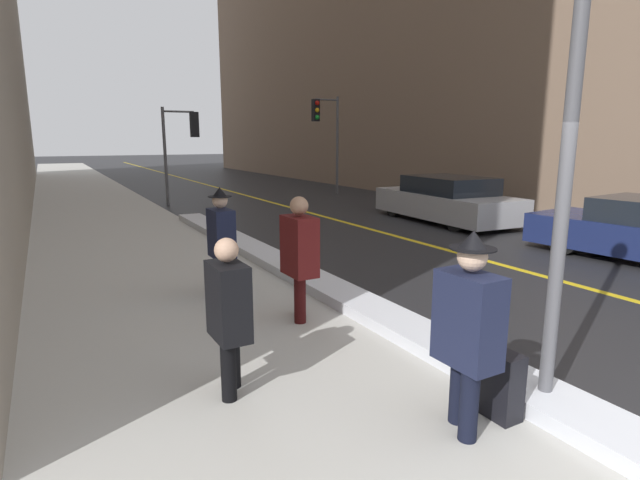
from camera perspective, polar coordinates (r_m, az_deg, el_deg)
name	(u,v)px	position (r m, az deg, el deg)	size (l,w,h in m)	color
ground_plane	(636,473)	(4.58, 32.40, -21.60)	(160.00, 160.00, 0.00)	#232326
sidewalk_slab	(105,217)	(16.93, -23.37, 2.47)	(4.00, 80.00, 0.01)	#B2AFA8
road_centre_stripe	(281,205)	(18.47, -4.52, 4.04)	(0.16, 80.00, 0.00)	gold
snow_bank_curb	(293,270)	(8.89, -3.05, -3.47)	(0.63, 14.42, 0.16)	silver
lamp_post	(576,64)	(4.62, 27.26, 17.43)	(0.28, 0.28, 4.92)	#515156
traffic_light_near	(184,135)	(19.16, -15.32, 11.49)	(1.31, 0.32, 3.50)	#515156
traffic_light_far	(325,124)	(21.65, 0.56, 13.12)	(1.31, 0.34, 4.15)	#515156
pedestrian_in_fedora	(468,326)	(4.16, 16.57, -9.38)	(0.36, 0.52, 1.68)	black
pedestrian_with_shoulder_bag	(228,310)	(4.68, -10.45, -7.84)	(0.29, 0.70, 1.51)	black
pedestrian_nearside	(299,253)	(6.49, -2.36, -1.46)	(0.32, 0.54, 1.65)	#340C0C
pedestrian_trailing	(221,237)	(7.72, -11.20, 0.35)	(0.36, 0.51, 1.66)	black
parked_car_silver	(446,200)	(15.05, 14.24, 4.43)	(2.17, 4.82, 1.32)	#B2B2B7
rolling_suitcase	(500,385)	(4.70, 19.85, -15.30)	(0.22, 0.36, 0.95)	black
fire_hydrant	(301,256)	(8.81, -2.24, -1.83)	(0.20, 0.20, 0.70)	gold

